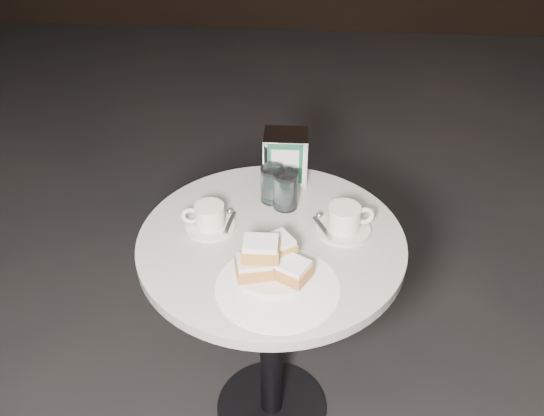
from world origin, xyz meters
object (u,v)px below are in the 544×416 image
(coffee_cup_right, at_px, (344,220))
(water_glass_left, at_px, (272,185))
(napkin_dispenser, at_px, (286,156))
(cafe_table, at_px, (271,293))
(coffee_cup_left, at_px, (209,218))
(beignet_plate, at_px, (271,262))
(water_glass_right, at_px, (286,191))

(coffee_cup_right, xyz_separation_m, water_glass_left, (-0.20, 0.12, 0.02))
(napkin_dispenser, bearing_deg, coffee_cup_right, -56.11)
(coffee_cup_right, height_order, water_glass_left, water_glass_left)
(cafe_table, relative_size, coffee_cup_right, 4.34)
(water_glass_left, bearing_deg, coffee_cup_right, -31.77)
(coffee_cup_left, relative_size, coffee_cup_right, 0.88)
(coffee_cup_right, bearing_deg, coffee_cup_left, 170.79)
(coffee_cup_left, bearing_deg, beignet_plate, -51.80)
(water_glass_left, distance_m, water_glass_right, 0.05)
(coffee_cup_left, bearing_deg, water_glass_left, 33.70)
(water_glass_left, xyz_separation_m, napkin_dispenser, (0.03, 0.12, 0.02))
(coffee_cup_left, distance_m, coffee_cup_right, 0.36)
(water_glass_left, height_order, water_glass_right, water_glass_right)
(coffee_cup_right, bearing_deg, beignet_plate, -145.29)
(napkin_dispenser, bearing_deg, cafe_table, -95.16)
(cafe_table, xyz_separation_m, napkin_dispenser, (0.02, 0.29, 0.27))
(cafe_table, bearing_deg, water_glass_right, 79.14)
(cafe_table, bearing_deg, coffee_cup_left, 167.74)
(coffee_cup_left, relative_size, napkin_dispenser, 1.03)
(coffee_cup_left, bearing_deg, water_glass_right, 21.50)
(beignet_plate, xyz_separation_m, water_glass_left, (-0.02, 0.31, 0.01))
(coffee_cup_left, height_order, coffee_cup_right, coffee_cup_right)
(beignet_plate, bearing_deg, cafe_table, 94.00)
(beignet_plate, distance_m, coffee_cup_right, 0.26)
(coffee_cup_left, height_order, water_glass_right, water_glass_right)
(cafe_table, bearing_deg, napkin_dispenser, 86.23)
(coffee_cup_left, bearing_deg, cafe_table, -19.89)
(water_glass_right, bearing_deg, cafe_table, -100.86)
(coffee_cup_right, distance_m, napkin_dispenser, 0.29)
(coffee_cup_right, bearing_deg, cafe_table, -176.48)
(cafe_table, relative_size, coffee_cup_left, 4.91)
(coffee_cup_left, xyz_separation_m, water_glass_right, (0.19, 0.11, 0.02))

